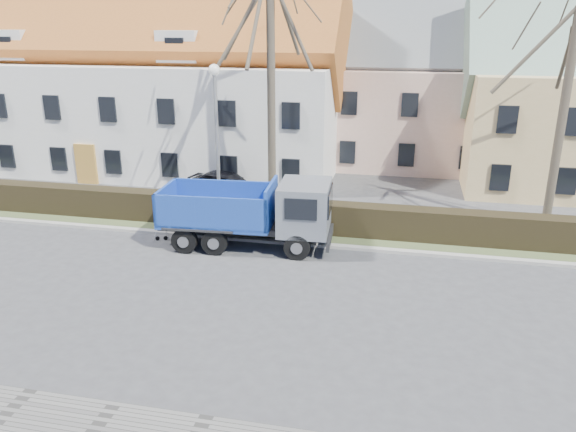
% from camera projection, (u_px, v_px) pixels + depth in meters
% --- Properties ---
extents(ground, '(120.00, 120.00, 0.00)m').
position_uv_depth(ground, '(271.00, 297.00, 18.15)').
color(ground, '#3F3F41').
extents(curb_far, '(80.00, 0.30, 0.12)m').
position_uv_depth(curb_far, '(298.00, 243.00, 22.38)').
color(curb_far, '#A19E96').
rests_on(curb_far, ground).
extents(grass_strip, '(80.00, 3.00, 0.10)m').
position_uv_depth(grass_strip, '(305.00, 230.00, 23.86)').
color(grass_strip, '#44522E').
rests_on(grass_strip, ground).
extents(hedge, '(60.00, 0.90, 1.30)m').
position_uv_depth(hedge, '(305.00, 218.00, 23.48)').
color(hedge, black).
rests_on(hedge, ground).
extents(building_white, '(26.80, 10.80, 9.50)m').
position_uv_depth(building_white, '(124.00, 86.00, 33.94)').
color(building_white, white).
rests_on(building_white, ground).
extents(building_pink, '(10.80, 8.80, 8.00)m').
position_uv_depth(building_pink, '(410.00, 97.00, 34.52)').
color(building_pink, '#D0A593').
rests_on(building_pink, ground).
extents(tree_1, '(9.20, 9.20, 12.65)m').
position_uv_depth(tree_1, '(271.00, 73.00, 24.32)').
color(tree_1, '#494032').
rests_on(tree_1, ground).
extents(tree_2, '(8.00, 8.00, 11.00)m').
position_uv_depth(tree_2, '(565.00, 100.00, 22.22)').
color(tree_2, '#494032').
rests_on(tree_2, ground).
extents(dump_truck, '(7.08, 3.00, 2.77)m').
position_uv_depth(dump_truck, '(240.00, 212.00, 21.88)').
color(dump_truck, '#163A9A').
rests_on(dump_truck, ground).
extents(streetlight, '(0.54, 0.54, 6.86)m').
position_uv_depth(streetlight, '(217.00, 144.00, 24.30)').
color(streetlight, '#999999').
rests_on(streetlight, ground).
extents(cart_frame, '(0.86, 0.66, 0.69)m').
position_uv_depth(cart_frame, '(156.00, 232.00, 22.72)').
color(cart_frame, silver).
rests_on(cart_frame, ground).
extents(parked_car_a, '(4.34, 2.53, 1.39)m').
position_uv_depth(parked_car_a, '(227.00, 185.00, 28.13)').
color(parked_car_a, black).
rests_on(parked_car_a, ground).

